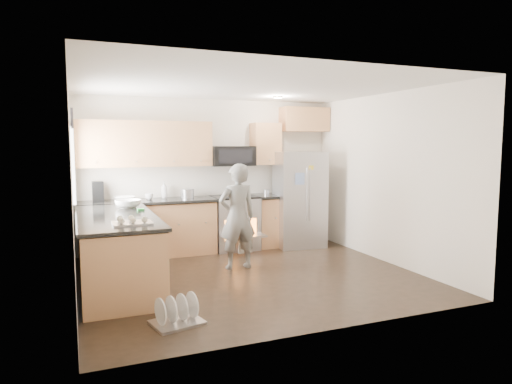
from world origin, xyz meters
name	(u,v)px	position (x,y,z in m)	size (l,w,h in m)	color
ground	(251,276)	(0.00, 0.00, 0.00)	(4.50, 4.50, 0.00)	black
room_shell	(248,155)	(-0.04, 0.02, 1.67)	(4.54, 4.04, 2.62)	white
back_cabinet_run	(180,196)	(-0.59, 1.75, 0.96)	(4.45, 0.64, 2.50)	#C37F4E
peninsula	(117,251)	(-1.75, 0.25, 0.47)	(0.96, 2.36, 1.04)	#C37F4E
stove_range	(234,210)	(0.35, 1.69, 0.68)	(0.76, 0.97, 1.79)	#B7B7BC
refrigerator	(300,199)	(1.50, 1.46, 0.85)	(0.89, 0.73, 1.69)	#B7B7BC
person	(237,216)	(-0.03, 0.47, 0.77)	(0.56, 0.37, 1.55)	gray
dish_rack	(177,316)	(-1.31, -1.28, 0.08)	(0.57, 0.49, 0.30)	#B7B7BC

